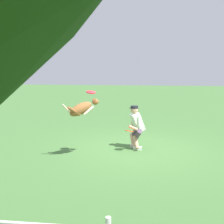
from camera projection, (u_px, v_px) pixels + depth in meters
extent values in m
plane|color=#406B34|center=(133.00, 150.00, 8.60)|extent=(60.00, 60.00, 0.00)
cube|color=silver|center=(134.00, 146.00, 8.87)|extent=(0.26, 0.10, 0.10)
cylinder|color=tan|center=(133.00, 140.00, 8.83)|extent=(0.23, 0.33, 0.37)
cylinder|color=#554157|center=(135.00, 133.00, 8.79)|extent=(0.30, 0.43, 0.37)
cube|color=silver|center=(138.00, 148.00, 8.61)|extent=(0.26, 0.10, 0.10)
cylinder|color=tan|center=(136.00, 142.00, 8.56)|extent=(0.23, 0.33, 0.37)
cylinder|color=#554157|center=(138.00, 134.00, 8.57)|extent=(0.30, 0.43, 0.37)
cube|color=silver|center=(137.00, 122.00, 8.64)|extent=(0.51, 0.48, 0.58)
cylinder|color=silver|center=(134.00, 119.00, 8.81)|extent=(0.14, 0.16, 0.29)
cylinder|color=silver|center=(139.00, 121.00, 8.43)|extent=(0.14, 0.16, 0.29)
cylinder|color=tan|center=(133.00, 128.00, 8.38)|extent=(0.30, 0.19, 0.19)
cylinder|color=tan|center=(133.00, 124.00, 8.84)|extent=(0.13, 0.16, 0.27)
sphere|color=tan|center=(134.00, 110.00, 8.55)|extent=(0.21, 0.21, 0.21)
cylinder|color=black|center=(134.00, 107.00, 8.54)|extent=(0.22, 0.22, 0.07)
cylinder|color=black|center=(131.00, 108.00, 8.51)|extent=(0.12, 0.12, 0.02)
ellipsoid|color=brown|center=(81.00, 109.00, 7.70)|extent=(0.74, 0.65, 0.52)
ellipsoid|color=beige|center=(87.00, 110.00, 7.79)|extent=(0.14, 0.20, 0.17)
sphere|color=brown|center=(95.00, 102.00, 7.88)|extent=(0.17, 0.17, 0.17)
cone|color=brown|center=(98.00, 102.00, 7.93)|extent=(0.13, 0.13, 0.09)
cone|color=brown|center=(95.00, 99.00, 7.81)|extent=(0.06, 0.06, 0.07)
cone|color=brown|center=(94.00, 99.00, 7.91)|extent=(0.06, 0.06, 0.07)
cylinder|color=beige|center=(89.00, 110.00, 7.73)|extent=(0.29, 0.24, 0.25)
cylinder|color=beige|center=(86.00, 110.00, 7.88)|extent=(0.29, 0.24, 0.25)
cylinder|color=brown|center=(75.00, 112.00, 7.54)|extent=(0.29, 0.24, 0.25)
cylinder|color=brown|center=(72.00, 111.00, 7.69)|extent=(0.29, 0.24, 0.25)
cylinder|color=beige|center=(66.00, 108.00, 7.50)|extent=(0.19, 0.15, 0.23)
cylinder|color=red|center=(91.00, 92.00, 7.80)|extent=(0.32, 0.33, 0.09)
cylinder|color=#ED5624|center=(129.00, 131.00, 8.34)|extent=(0.34, 0.34, 0.08)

